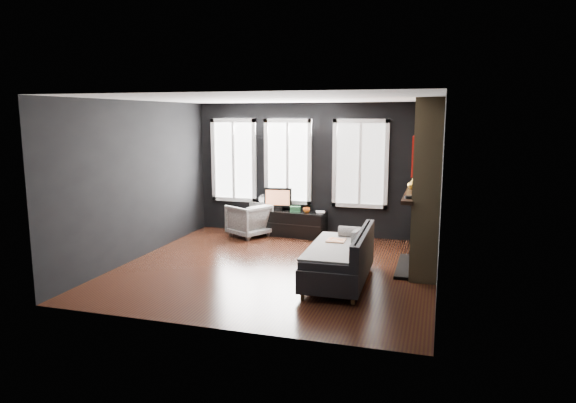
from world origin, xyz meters
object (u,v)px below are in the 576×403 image
(mantel_vase, at_px, (413,184))
(mug, at_px, (307,209))
(armchair, at_px, (249,218))
(media_console, at_px, (290,223))
(sofa, at_px, (339,256))
(monitor, at_px, (278,197))
(book, at_px, (316,206))

(mantel_vase, bearing_deg, mug, 152.62)
(armchair, height_order, media_console, armchair)
(sofa, distance_m, monitor, 3.30)
(monitor, height_order, mug, monitor)
(sofa, distance_m, media_console, 3.09)
(monitor, distance_m, mug, 0.70)
(media_console, relative_size, mantel_vase, 8.07)
(sofa, bearing_deg, monitor, 122.46)
(mug, height_order, mantel_vase, mantel_vase)
(media_console, distance_m, mug, 0.51)
(book, bearing_deg, mug, -148.99)
(media_console, bearing_deg, book, 5.42)
(armchair, relative_size, media_console, 0.49)
(monitor, xyz_separation_m, mug, (0.66, -0.16, -0.19))
(media_console, bearing_deg, armchair, -154.95)
(monitor, xyz_separation_m, book, (0.83, -0.05, -0.14))
(mantel_vase, bearing_deg, sofa, -122.58)
(mug, bearing_deg, monitor, 166.68)
(monitor, height_order, book, monitor)
(media_console, xyz_separation_m, mantel_vase, (2.49, -1.19, 1.06))
(sofa, height_order, mantel_vase, mantel_vase)
(mug, xyz_separation_m, mantel_vase, (2.11, -1.09, 0.74))
(mug, bearing_deg, book, 31.01)
(armchair, distance_m, mantel_vase, 3.53)
(armchair, relative_size, book, 3.03)
(mug, bearing_deg, sofa, -65.78)
(monitor, distance_m, book, 0.84)
(armchair, bearing_deg, media_console, 139.16)
(monitor, bearing_deg, sofa, -64.00)
(mug, relative_size, book, 0.56)
(sofa, distance_m, book, 2.87)
(mug, distance_m, book, 0.21)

